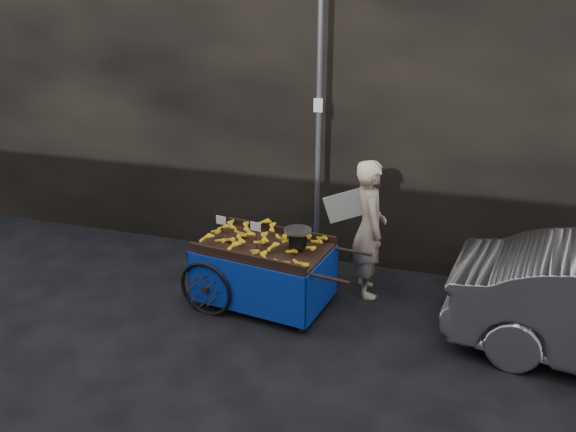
% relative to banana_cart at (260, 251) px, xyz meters
% --- Properties ---
extents(ground, '(80.00, 80.00, 0.00)m').
position_rel_banana_cart_xyz_m(ground, '(0.12, -0.09, -0.74)').
color(ground, black).
rests_on(ground, ground).
extents(building_wall, '(13.50, 2.00, 5.00)m').
position_rel_banana_cart_xyz_m(building_wall, '(0.51, 2.51, 1.76)').
color(building_wall, black).
rests_on(building_wall, ground).
extents(street_pole, '(0.12, 0.10, 4.00)m').
position_rel_banana_cart_xyz_m(street_pole, '(0.42, 1.21, 1.27)').
color(street_pole, slate).
rests_on(street_pole, ground).
extents(banana_cart, '(2.31, 1.30, 1.20)m').
position_rel_banana_cart_xyz_m(banana_cart, '(0.00, 0.00, 0.00)').
color(banana_cart, black).
rests_on(banana_cart, ground).
extents(vendor, '(0.93, 0.79, 1.85)m').
position_rel_banana_cart_xyz_m(vendor, '(1.25, 0.70, 0.19)').
color(vendor, tan).
rests_on(vendor, ground).
extents(plastic_bag, '(0.31, 0.25, 0.28)m').
position_rel_banana_cart_xyz_m(plastic_bag, '(0.72, 0.38, -0.60)').
color(plastic_bag, blue).
rests_on(plastic_bag, ground).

